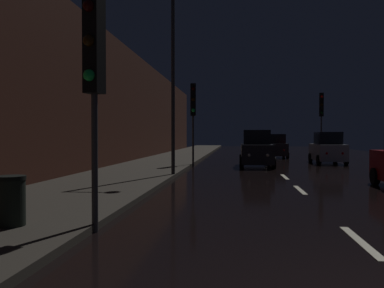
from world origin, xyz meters
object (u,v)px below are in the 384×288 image
(streetlamp_overhead, at_px, (182,51))
(car_distant_taillights, at_px, (276,147))
(traffic_light_far_right, at_px, (321,110))
(traffic_light_far_left, at_px, (193,106))
(trash_bin_curbside, at_px, (11,201))
(car_parked_right_far, at_px, (328,149))
(traffic_light_near_left, at_px, (94,60))
(car_approaching_headlights, at_px, (256,150))

(streetlamp_overhead, height_order, car_distant_taillights, streetlamp_overhead)
(traffic_light_far_right, xyz_separation_m, car_distant_taillights, (-3.53, 0.69, -2.97))
(traffic_light_far_left, bearing_deg, streetlamp_overhead, -7.43)
(trash_bin_curbside, distance_m, car_parked_right_far, 22.85)
(traffic_light_near_left, xyz_separation_m, car_parked_right_far, (8.66, 20.19, -2.30))
(traffic_light_near_left, relative_size, trash_bin_curbside, 4.86)
(trash_bin_curbside, xyz_separation_m, car_distant_taillights, (7.43, 27.10, 0.28))
(trash_bin_curbside, bearing_deg, car_distant_taillights, 74.67)
(traffic_light_far_left, height_order, car_parked_right_far, traffic_light_far_left)
(traffic_light_near_left, distance_m, car_distant_taillights, 27.57)
(traffic_light_near_left, bearing_deg, car_approaching_headlights, 178.11)
(streetlamp_overhead, relative_size, car_approaching_headlights, 1.98)
(trash_bin_curbside, distance_m, car_distant_taillights, 28.10)
(car_approaching_headlights, bearing_deg, traffic_light_far_right, 148.72)
(traffic_light_far_left, xyz_separation_m, car_approaching_headlights, (3.73, 0.57, -2.58))
(traffic_light_far_left, xyz_separation_m, car_distant_taillights, (5.82, 10.52, -2.66))
(traffic_light_near_left, height_order, car_parked_right_far, traffic_light_near_left)
(trash_bin_curbside, bearing_deg, traffic_light_far_right, 67.45)
(car_approaching_headlights, bearing_deg, trash_bin_curbside, -17.29)
(streetlamp_overhead, bearing_deg, trash_bin_curbside, -99.97)
(traffic_light_far_right, distance_m, streetlamp_overhead, 18.56)
(traffic_light_near_left, distance_m, car_approaching_headlights, 17.45)
(traffic_light_near_left, height_order, trash_bin_curbside, traffic_light_near_left)
(car_approaching_headlights, distance_m, car_distant_taillights, 10.17)
(trash_bin_curbside, bearing_deg, car_parked_right_far, 63.59)
(car_parked_right_far, distance_m, car_distant_taillights, 7.18)
(car_approaching_headlights, bearing_deg, streetlamp_overhead, -27.34)
(trash_bin_curbside, bearing_deg, traffic_light_near_left, 10.42)
(traffic_light_near_left, height_order, car_approaching_headlights, traffic_light_near_left)
(traffic_light_far_left, bearing_deg, traffic_light_far_right, 127.09)
(traffic_light_far_right, bearing_deg, streetlamp_overhead, -28.18)
(traffic_light_far_right, bearing_deg, car_approaching_headlights, -29.81)
(traffic_light_near_left, distance_m, car_parked_right_far, 22.09)
(traffic_light_far_right, relative_size, traffic_light_far_left, 1.08)
(car_parked_right_far, bearing_deg, trash_bin_curbside, 153.59)
(streetlamp_overhead, height_order, car_parked_right_far, streetlamp_overhead)
(car_approaching_headlights, xyz_separation_m, car_parked_right_far, (4.83, 3.32, -0.04))
(traffic_light_far_left, relative_size, car_parked_right_far, 1.19)
(traffic_light_far_right, distance_m, car_parked_right_far, 6.67)
(car_approaching_headlights, bearing_deg, traffic_light_far_left, -81.35)
(traffic_light_far_right, height_order, streetlamp_overhead, streetlamp_overhead)
(streetlamp_overhead, distance_m, car_distant_taillights, 18.26)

